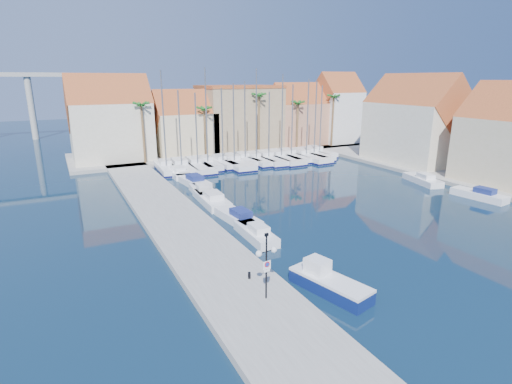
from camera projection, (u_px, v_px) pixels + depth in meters
ground at (351, 265)px, 29.23m from camera, size 260.00×260.00×0.00m
quay_west at (179, 224)px, 36.84m from camera, size 6.00×77.00×0.50m
shore_north at (225, 150)px, 74.70m from camera, size 54.00×16.00×0.50m
shore_east at (461, 174)px, 55.93m from camera, size 12.00×60.00×0.50m
lamp_post at (266, 256)px, 23.15m from camera, size 1.41×0.48×4.17m
bollard at (249, 275)px, 26.16m from camera, size 0.18×0.18×0.46m
fishing_boat at (328, 282)px, 25.46m from camera, size 3.13×5.80×1.93m
motorboat_west_0 at (256, 233)px, 33.96m from camera, size 1.95×5.67×1.40m
motorboat_west_1 at (238, 217)px, 37.82m from camera, size 2.51×6.29×1.40m
motorboat_west_2 at (212, 199)px, 43.57m from camera, size 2.65×7.32×1.40m
motorboat_west_3 at (201, 191)px, 46.69m from camera, size 2.17×5.59×1.40m
motorboat_west_4 at (193, 181)px, 51.30m from camera, size 2.83×7.16×1.40m
motorboat_west_5 at (177, 172)px, 56.18m from camera, size 2.25×6.97×1.40m
motorboat_east_0 at (480, 195)px, 45.20m from camera, size 2.54×6.07×1.40m
motorboat_east_1 at (423, 179)px, 52.00m from camera, size 3.37×6.44×1.40m
sailboat_0 at (166, 167)px, 58.47m from camera, size 2.86×8.92×14.33m
sailboat_1 at (181, 167)px, 59.17m from camera, size 3.64×11.01×11.61m
sailboat_2 at (197, 165)px, 60.13m from camera, size 3.07×10.94×11.23m
sailboat_3 at (207, 163)px, 61.36m from camera, size 2.85×9.26×14.71m
sailboat_4 at (222, 162)px, 62.19m from camera, size 2.59×8.33×11.85m
sailboat_5 at (233, 162)px, 62.50m from camera, size 3.35×11.80×12.54m
sailboat_6 at (244, 159)px, 64.46m from camera, size 2.60×8.35×12.78m
sailboat_7 at (255, 159)px, 64.51m from camera, size 2.78×9.70×14.71m
sailboat_8 at (267, 158)px, 65.45m from camera, size 3.35×11.22×11.21m
sailboat_9 at (279, 157)px, 66.30m from camera, size 3.23×11.93×13.84m
sailboat_10 at (290, 156)px, 67.47m from camera, size 3.55×10.51×12.28m
sailboat_11 at (304, 156)px, 67.60m from camera, size 3.82×11.97×13.12m
sailboat_12 at (312, 154)px, 68.97m from camera, size 2.99×10.36×12.82m
sailboat_13 at (318, 152)px, 70.80m from camera, size 2.61×8.58×12.07m
building_0 at (111, 122)px, 63.44m from camera, size 12.30×9.00×13.50m
building_1 at (184, 126)px, 68.98m from camera, size 10.30×8.00×11.00m
building_2 at (239, 117)px, 74.35m from camera, size 14.20×10.20×11.50m
building_3 at (297, 117)px, 78.82m from camera, size 10.30×8.00×12.00m
building_4 at (337, 110)px, 81.56m from camera, size 8.30×8.00×14.00m
building_6 at (415, 123)px, 61.94m from camera, size 9.00×14.30×13.50m
palm_0 at (141, 107)px, 60.18m from camera, size 2.60×2.60×10.15m
palm_1 at (204, 111)px, 64.78m from camera, size 2.60×2.60×9.15m
palm_2 at (259, 98)px, 68.61m from camera, size 2.60×2.60×11.15m
palm_3 at (298, 105)px, 72.47m from camera, size 2.60×2.60×9.65m
palm_4 at (334, 98)px, 75.69m from camera, size 2.60×2.60×10.65m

